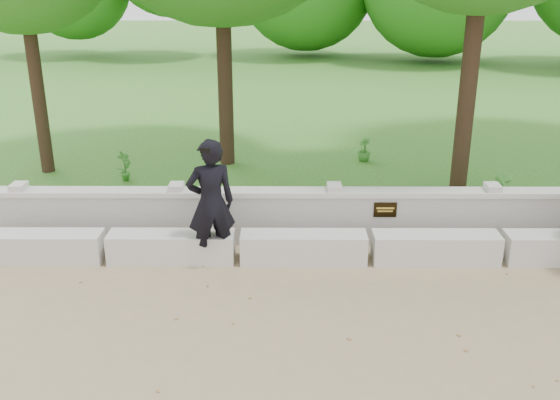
% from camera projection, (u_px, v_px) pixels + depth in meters
% --- Properties ---
extents(ground, '(80.00, 80.00, 0.00)m').
position_uv_depth(ground, '(388.00, 328.00, 7.72)').
color(ground, '#8B7555').
rests_on(ground, ground).
extents(lawn, '(40.00, 22.00, 0.25)m').
position_uv_depth(lawn, '(322.00, 99.00, 20.80)').
color(lawn, '#35601E').
rests_on(lawn, ground).
extents(concrete_bench, '(11.90, 0.45, 0.45)m').
position_uv_depth(concrete_bench, '(369.00, 247.00, 9.42)').
color(concrete_bench, beige).
rests_on(concrete_bench, ground).
extents(parapet_wall, '(12.50, 0.35, 0.90)m').
position_uv_depth(parapet_wall, '(365.00, 216.00, 10.00)').
color(parapet_wall, '#BCB8B1').
rests_on(parapet_wall, ground).
extents(man_main, '(0.81, 0.75, 1.94)m').
position_uv_depth(man_main, '(211.00, 203.00, 9.08)').
color(man_main, black).
rests_on(man_main, ground).
extents(shrub_a, '(0.33, 0.38, 0.61)m').
position_uv_depth(shrub_a, '(125.00, 166.00, 12.21)').
color(shrub_a, '#377A29').
rests_on(shrub_a, lawn).
extents(shrub_b, '(0.45, 0.47, 0.68)m').
position_uv_depth(shrub_b, '(502.00, 194.00, 10.60)').
color(shrub_b, '#377A29').
rests_on(shrub_b, lawn).
extents(shrub_d, '(0.38, 0.39, 0.51)m').
position_uv_depth(shrub_d, '(364.00, 149.00, 13.52)').
color(shrub_d, '#377A29').
rests_on(shrub_d, lawn).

